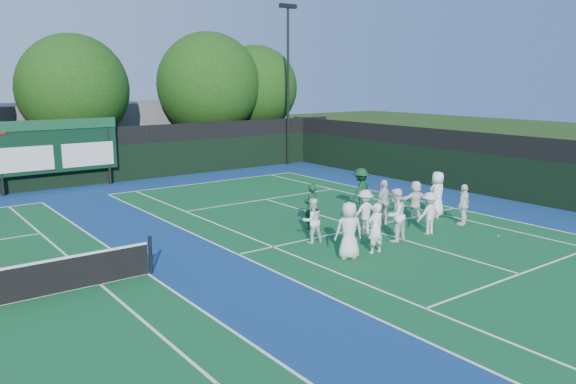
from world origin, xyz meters
TOP-DOWN VIEW (x-y plane):
  - ground at (0.00, 0.00)m, footprint 120.00×120.00m
  - court_apron at (-6.00, 1.00)m, footprint 34.00×32.00m
  - near_court at (0.00, 1.00)m, footprint 11.05×23.85m
  - back_fence at (-6.00, 16.00)m, footprint 34.00×0.08m
  - divider_fence_right at (9.00, 1.00)m, footprint 0.08×32.00m
  - scoreboard at (-7.01, 15.59)m, footprint 6.00×0.21m
  - clubhouse at (-2.00, 24.00)m, footprint 18.00×6.00m
  - light_pole_right at (7.50, 15.70)m, footprint 1.20×0.30m
  - tree_c at (-4.70, 19.58)m, footprint 6.22×6.22m
  - tree_d at (4.00, 19.58)m, footprint 6.80×6.80m
  - tree_e at (7.70, 19.58)m, footprint 5.79×5.79m
  - tennis_ball_0 at (-1.20, 0.73)m, footprint 0.07×0.07m
  - tennis_ball_1 at (1.69, 0.65)m, footprint 0.07×0.07m
  - tennis_ball_2 at (3.04, -2.73)m, footprint 0.07×0.07m
  - tennis_ball_3 at (-2.12, -0.49)m, footprint 0.07×0.07m
  - tennis_ball_4 at (1.22, 1.74)m, footprint 0.07×0.07m
  - tennis_ball_5 at (1.74, 1.79)m, footprint 0.07×0.07m
  - player_front_0 at (-2.90, -1.35)m, footprint 1.03×0.87m
  - player_front_1 at (-1.85, -1.46)m, footprint 0.62×0.42m
  - player_front_2 at (-0.33, -0.89)m, footprint 1.01×0.85m
  - player_front_3 at (1.33, -0.99)m, footprint 1.05×0.68m
  - player_front_4 at (3.41, -0.95)m, footprint 1.00×0.63m
  - player_back_0 at (-2.72, 0.67)m, footprint 0.85×0.73m
  - player_back_1 at (-0.52, 0.39)m, footprint 1.14×0.78m
  - player_back_2 at (0.98, 0.88)m, footprint 1.11×0.71m
  - player_back_3 at (2.68, 0.80)m, footprint 1.49×0.74m
  - player_back_4 at (3.70, 0.55)m, footprint 1.05×0.87m
  - coach_left at (-1.63, 2.06)m, footprint 0.62×0.41m
  - coach_right at (1.49, 2.68)m, footprint 1.41×1.08m

SIDE VIEW (x-z plane):
  - ground at x=0.00m, z-range 0.00..0.00m
  - court_apron at x=-6.00m, z-range 0.00..0.01m
  - near_court at x=0.00m, z-range 0.01..0.01m
  - tennis_ball_0 at x=-1.20m, z-range 0.00..0.07m
  - tennis_ball_1 at x=1.69m, z-range 0.00..0.07m
  - tennis_ball_2 at x=3.04m, z-range 0.00..0.07m
  - tennis_ball_3 at x=-2.12m, z-range 0.00..0.07m
  - tennis_ball_4 at x=1.22m, z-range 0.00..0.07m
  - tennis_ball_5 at x=1.74m, z-range 0.00..0.07m
  - player_front_3 at x=1.33m, z-range 0.00..1.53m
  - player_back_0 at x=-2.72m, z-range 0.00..1.54m
  - player_back_3 at x=2.68m, z-range 0.00..1.54m
  - player_front_4 at x=3.41m, z-range 0.00..1.58m
  - player_back_1 at x=-0.52m, z-range 0.00..1.62m
  - player_front_1 at x=-1.85m, z-range 0.00..1.64m
  - coach_left at x=-1.63m, z-range 0.00..1.70m
  - player_back_2 at x=0.98m, z-range 0.00..1.76m
  - player_front_0 at x=-2.90m, z-range 0.00..1.79m
  - player_front_2 at x=-0.33m, z-range 0.00..1.84m
  - player_back_4 at x=3.70m, z-range 0.00..1.84m
  - coach_right at x=1.49m, z-range 0.00..1.92m
  - back_fence at x=-6.00m, z-range -0.14..2.86m
  - divider_fence_right at x=9.00m, z-range -0.14..2.86m
  - clubhouse at x=-2.00m, z-range 0.00..4.00m
  - scoreboard at x=-7.01m, z-range 0.42..3.97m
  - tree_c at x=-4.70m, z-range 0.75..8.79m
  - tree_e at x=7.70m, z-range 0.87..8.70m
  - tree_d at x=4.00m, z-range 0.70..9.26m
  - light_pole_right at x=7.50m, z-range 1.24..11.36m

